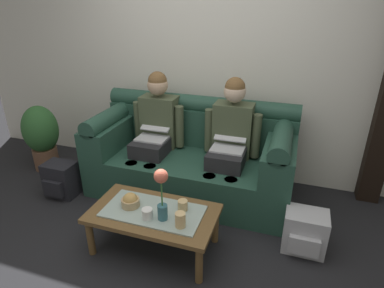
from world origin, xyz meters
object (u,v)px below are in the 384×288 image
at_px(couch, 192,157).
at_px(snack_bowl, 130,201).
at_px(cup_near_left, 180,220).
at_px(backpack_left, 61,180).
at_px(cup_near_right, 183,205).
at_px(flower_vase, 162,191).
at_px(potted_plant, 41,135).
at_px(cup_far_center, 147,214).
at_px(person_left, 156,128).
at_px(backpack_right, 305,232).
at_px(person_right, 230,137).
at_px(coffee_table, 154,216).

bearing_deg(couch, snack_bowl, -101.62).
bearing_deg(cup_near_left, backpack_left, 160.96).
height_order(cup_near_left, cup_near_right, cup_near_left).
relative_size(flower_vase, potted_plant, 0.54).
distance_m(cup_near_right, cup_far_center, 0.28).
relative_size(person_left, cup_near_left, 10.56).
height_order(snack_bowl, potted_plant, potted_plant).
height_order(cup_far_center, backpack_left, cup_far_center).
xyz_separation_m(couch, cup_far_center, (0.00, -1.06, 0.03)).
height_order(cup_near_right, backpack_right, cup_near_right).
distance_m(person_right, cup_near_left, 1.10).
bearing_deg(cup_near_right, coffee_table, -158.55).
xyz_separation_m(flower_vase, potted_plant, (-1.93, 0.92, -0.18)).
xyz_separation_m(flower_vase, snack_bowl, (-0.31, 0.07, -0.20)).
distance_m(flower_vase, cup_near_left, 0.25).
bearing_deg(flower_vase, coffee_table, 147.90).
distance_m(person_left, flower_vase, 1.15).
relative_size(couch, backpack_left, 5.64).
distance_m(couch, cup_near_right, 0.90).
relative_size(snack_bowl, cup_far_center, 1.76).
relative_size(snack_bowl, cup_near_left, 1.27).
relative_size(cup_near_right, backpack_right, 0.24).
xyz_separation_m(couch, person_left, (-0.40, -0.00, 0.28)).
height_order(coffee_table, potted_plant, potted_plant).
distance_m(coffee_table, cup_far_center, 0.14).
distance_m(couch, backpack_left, 1.37).
bearing_deg(person_right, cup_near_left, -96.68).
distance_m(snack_bowl, backpack_left, 1.15).
bearing_deg(snack_bowl, person_left, 101.75).
height_order(coffee_table, cup_near_left, cup_near_left).
height_order(couch, backpack_right, couch).
height_order(backpack_right, potted_plant, potted_plant).
bearing_deg(backpack_right, potted_plant, 170.81).
bearing_deg(coffee_table, couch, 90.00).
distance_m(snack_bowl, cup_far_center, 0.22).
height_order(snack_bowl, cup_far_center, snack_bowl).
height_order(flower_vase, cup_near_left, flower_vase).
xyz_separation_m(person_right, flower_vase, (-0.28, -1.03, -0.04)).
distance_m(flower_vase, snack_bowl, 0.38).
height_order(coffee_table, snack_bowl, snack_bowl).
distance_m(couch, flower_vase, 1.06).
bearing_deg(potted_plant, backpack_right, -9.19).
relative_size(snack_bowl, backpack_right, 0.43).
bearing_deg(potted_plant, couch, 3.51).
bearing_deg(potted_plant, cup_near_right, -20.52).
xyz_separation_m(coffee_table, potted_plant, (-1.82, 0.85, 0.12)).
bearing_deg(cup_far_center, backpack_right, 21.96).
height_order(snack_bowl, cup_near_left, same).
bearing_deg(cup_near_right, cup_near_left, -74.84).
relative_size(cup_near_left, backpack_left, 0.32).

